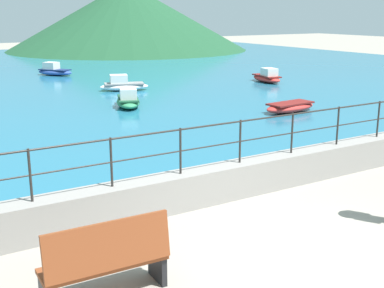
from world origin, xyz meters
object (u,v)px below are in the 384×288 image
at_px(boat_2, 290,107).
at_px(boat_6, 267,77).
at_px(boat_0, 128,100).
at_px(boat_4, 123,85).
at_px(boat_5, 54,71).
at_px(bench_main, 106,260).

xyz_separation_m(boat_2, boat_6, (4.60, 6.89, 0.07)).
distance_m(boat_0, boat_4, 4.31).
bearing_deg(boat_0, boat_6, 16.32).
xyz_separation_m(boat_4, boat_5, (-1.02, 7.59, 0.00)).
height_order(boat_5, boat_6, same).
distance_m(bench_main, boat_6, 21.59).
bearing_deg(boat_6, bench_main, -135.28).
bearing_deg(boat_6, boat_4, 170.67).
height_order(boat_0, boat_2, boat_0).
distance_m(boat_2, boat_6, 8.28).
bearing_deg(boat_0, boat_5, 87.25).
bearing_deg(boat_0, bench_main, -115.75).
bearing_deg(boat_5, boat_4, -82.36).
bearing_deg(boat_4, boat_5, 97.64).
relative_size(bench_main, boat_6, 0.71).
xyz_separation_m(bench_main, boat_2, (10.74, 8.30, -0.30)).
height_order(boat_2, boat_6, boat_6).
height_order(boat_2, boat_4, boat_4).
bearing_deg(boat_2, boat_4, 111.15).
height_order(boat_0, boat_5, same).
distance_m(bench_main, boat_2, 13.58).
distance_m(boat_5, boat_6, 12.48).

